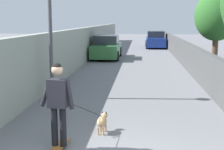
# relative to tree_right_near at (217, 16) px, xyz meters

# --- Properties ---
(ground_plane) EXTENTS (80.00, 80.00, 0.00)m
(ground_plane) POSITION_rel_tree_right_near_xyz_m (1.00, 4.47, -2.74)
(ground_plane) COLOR slate
(wall_left) EXTENTS (48.00, 0.30, 2.09)m
(wall_left) POSITION_rel_tree_right_near_xyz_m (-1.00, 7.43, -1.70)
(wall_left) COLOR #999E93
(wall_left) RESTS_ON ground
(fence_right) EXTENTS (48.00, 0.30, 1.33)m
(fence_right) POSITION_rel_tree_right_near_xyz_m (-1.00, 1.51, -2.07)
(fence_right) COLOR #4C4C4C
(fence_right) RESTS_ON ground
(tree_right_near) EXTENTS (2.33, 2.33, 4.10)m
(tree_right_near) POSITION_rel_tree_right_near_xyz_m (0.00, 0.00, 0.00)
(tree_right_near) COLOR brown
(tree_right_near) RESTS_ON ground
(skateboard) EXTENTS (0.82, 0.29, 0.08)m
(skateboard) POSITION_rel_tree_right_near_xyz_m (-11.73, 5.58, -2.67)
(skateboard) COLOR brown
(skateboard) RESTS_ON ground
(person_skateboarder) EXTENTS (0.26, 0.72, 1.65)m
(person_skateboarder) POSITION_rel_tree_right_near_xyz_m (-11.73, 5.58, -1.69)
(person_skateboarder) COLOR black
(person_skateboarder) RESTS_ON skateboard
(dog) EXTENTS (1.32, 0.87, 1.06)m
(dog) POSITION_rel_tree_right_near_xyz_m (-10.70, 4.85, -2.47)
(dog) COLOR tan
(dog) RESTS_ON ground
(car_near) EXTENTS (4.34, 1.80, 1.54)m
(car_near) POSITION_rel_tree_right_near_xyz_m (3.56, 6.28, -2.02)
(car_near) COLOR #336B38
(car_near) RESTS_ON ground
(car_far) EXTENTS (3.92, 1.80, 1.54)m
(car_far) POSITION_rel_tree_right_near_xyz_m (12.10, 2.66, -2.03)
(car_far) COLOR navy
(car_far) RESTS_ON ground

